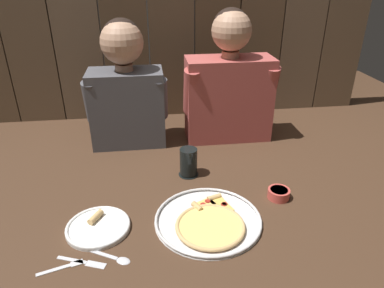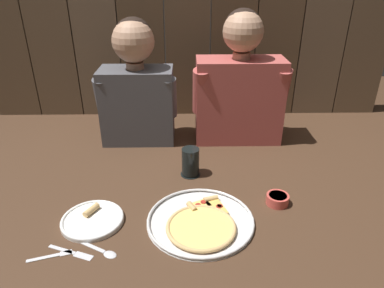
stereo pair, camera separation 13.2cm
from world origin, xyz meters
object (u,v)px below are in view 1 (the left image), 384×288
diner_left (126,87)px  dipping_bowl (279,193)px  drinking_glass (189,162)px  pizza_tray (209,221)px  dinner_plate (98,227)px  diner_right (229,82)px

diner_left → dipping_bowl: bearing=-44.3°
drinking_glass → dipping_bowl: bearing=-33.3°
pizza_tray → diner_left: (-0.28, 0.66, 0.27)m
drinking_glass → dipping_bowl: (0.31, -0.21, -0.04)m
dinner_plate → drinking_glass: size_ratio=1.77×
pizza_tray → drinking_glass: 0.32m
diner_right → drinking_glass: bearing=-124.7°
drinking_glass → diner_right: size_ratio=0.19×
dipping_bowl → pizza_tray: bearing=-158.3°
dinner_plate → dipping_bowl: dipping_bowl is taller
drinking_glass → diner_left: (-0.25, 0.34, 0.22)m
dinner_plate → diner_right: diner_right is taller
pizza_tray → diner_right: diner_right is taller
dipping_bowl → diner_left: bearing=135.7°
diner_left → diner_right: diner_right is taller
drinking_glass → diner_left: 0.48m
pizza_tray → dipping_bowl: (0.28, 0.11, 0.01)m
pizza_tray → dipping_bowl: size_ratio=4.45×
dinner_plate → drinking_glass: drinking_glass is taller
dinner_plate → drinking_glass: bearing=41.4°
diner_right → diner_left: bearing=179.9°
diner_left → diner_right: bearing=-0.1°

